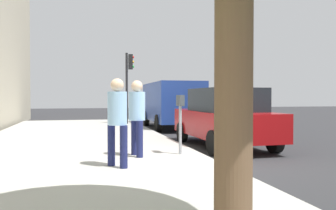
# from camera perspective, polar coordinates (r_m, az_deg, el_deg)

# --- Properties ---
(ground_plane) EXTENTS (80.00, 80.00, 0.00)m
(ground_plane) POSITION_cam_1_polar(r_m,az_deg,el_deg) (7.86, 7.48, -9.81)
(ground_plane) COLOR #2B2B2D
(ground_plane) RESTS_ON ground
(sidewalk_slab) EXTENTS (28.00, 6.00, 0.15)m
(sidewalk_slab) POSITION_cam_1_polar(r_m,az_deg,el_deg) (7.32, -15.32, -10.08)
(sidewalk_slab) COLOR #A8A59E
(sidewalk_slab) RESTS_ON ground_plane
(parking_meter) EXTENTS (0.36, 0.12, 1.41)m
(parking_meter) POSITION_cam_1_polar(r_m,az_deg,el_deg) (8.28, 2.03, -1.09)
(parking_meter) COLOR gray
(parking_meter) RESTS_ON sidewalk_slab
(pedestrian_at_meter) EXTENTS (0.52, 0.38, 1.74)m
(pedestrian_at_meter) POSITION_cam_1_polar(r_m,az_deg,el_deg) (8.04, -5.11, -1.11)
(pedestrian_at_meter) COLOR #191E4C
(pedestrian_at_meter) RESTS_ON sidewalk_slab
(pedestrian_bystander) EXTENTS (0.46, 0.38, 1.73)m
(pedestrian_bystander) POSITION_cam_1_polar(r_m,az_deg,el_deg) (6.85, -8.30, -1.66)
(pedestrian_bystander) COLOR #191E4C
(pedestrian_bystander) RESTS_ON sidewalk_slab
(parked_sedan_near) EXTENTS (4.42, 2.00, 1.77)m
(parked_sedan_near) POSITION_cam_1_polar(r_m,az_deg,el_deg) (10.64, 9.17, -2.03)
(parked_sedan_near) COLOR maroon
(parked_sedan_near) RESTS_ON ground_plane
(parked_van_far) EXTENTS (5.26, 2.24, 2.18)m
(parked_van_far) POSITION_cam_1_polar(r_m,az_deg,el_deg) (16.70, 0.53, 0.46)
(parked_van_far) COLOR navy
(parked_van_far) RESTS_ON ground_plane
(traffic_signal) EXTENTS (0.24, 0.44, 3.60)m
(traffic_signal) POSITION_cam_1_polar(r_m,az_deg,el_deg) (17.90, -6.45, 4.73)
(traffic_signal) COLOR black
(traffic_signal) RESTS_ON sidewalk_slab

